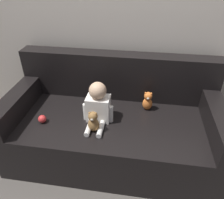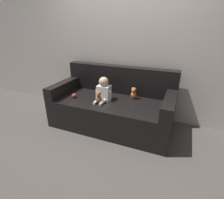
{
  "view_description": "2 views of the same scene",
  "coord_description": "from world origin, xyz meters",
  "px_view_note": "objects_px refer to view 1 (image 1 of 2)",
  "views": [
    {
      "loc": [
        0.24,
        -1.57,
        1.72
      ],
      "look_at": [
        -0.0,
        -0.0,
        0.67
      ],
      "focal_mm": 35.0,
      "sensor_mm": 36.0,
      "label": 1
    },
    {
      "loc": [
        1.01,
        -2.39,
        1.59
      ],
      "look_at": [
        0.06,
        -0.15,
        0.54
      ],
      "focal_mm": 28.0,
      "sensor_mm": 36.0,
      "label": 2
    }
  ],
  "objects_px": {
    "teddy_bear_brown": "(93,122)",
    "couch": "(113,125)",
    "person_baby": "(98,105)",
    "plush_toy_side": "(148,101)",
    "toy_ball": "(42,119)"
  },
  "relations": [
    {
      "from": "person_baby",
      "to": "toy_ball",
      "type": "relative_size",
      "value": 5.26
    },
    {
      "from": "teddy_bear_brown",
      "to": "toy_ball",
      "type": "bearing_deg",
      "value": 174.79
    },
    {
      "from": "teddy_bear_brown",
      "to": "plush_toy_side",
      "type": "relative_size",
      "value": 1.03
    },
    {
      "from": "couch",
      "to": "teddy_bear_brown",
      "type": "distance_m",
      "value": 0.38
    },
    {
      "from": "plush_toy_side",
      "to": "person_baby",
      "type": "bearing_deg",
      "value": -152.57
    },
    {
      "from": "couch",
      "to": "person_baby",
      "type": "distance_m",
      "value": 0.35
    },
    {
      "from": "person_baby",
      "to": "plush_toy_side",
      "type": "height_order",
      "value": "person_baby"
    },
    {
      "from": "teddy_bear_brown",
      "to": "person_baby",
      "type": "bearing_deg",
      "value": 87.02
    },
    {
      "from": "person_baby",
      "to": "toy_ball",
      "type": "distance_m",
      "value": 0.52
    },
    {
      "from": "couch",
      "to": "toy_ball",
      "type": "xyz_separation_m",
      "value": [
        -0.61,
        -0.22,
        0.18
      ]
    },
    {
      "from": "teddy_bear_brown",
      "to": "plush_toy_side",
      "type": "height_order",
      "value": "teddy_bear_brown"
    },
    {
      "from": "teddy_bear_brown",
      "to": "couch",
      "type": "bearing_deg",
      "value": 64.09
    },
    {
      "from": "person_baby",
      "to": "toy_ball",
      "type": "bearing_deg",
      "value": -166.69
    },
    {
      "from": "plush_toy_side",
      "to": "toy_ball",
      "type": "height_order",
      "value": "plush_toy_side"
    },
    {
      "from": "person_baby",
      "to": "plush_toy_side",
      "type": "relative_size",
      "value": 1.93
    }
  ]
}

